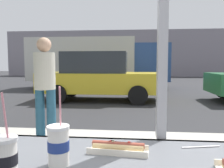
% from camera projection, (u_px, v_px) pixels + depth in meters
% --- Properties ---
extents(ground_plane, '(60.00, 60.00, 0.00)m').
position_uv_depth(ground_plane, '(138.00, 97.00, 9.21)').
color(ground_plane, '#2D2D30').
extents(sidewalk_strip, '(16.00, 2.80, 0.11)m').
position_uv_depth(sidewalk_strip, '(146.00, 168.00, 2.86)').
color(sidewalk_strip, '#B2ADA3').
rests_on(sidewalk_strip, ground).
extents(building_facade_far, '(28.00, 1.20, 4.82)m').
position_uv_depth(building_facade_far, '(136.00, 53.00, 24.60)').
color(building_facade_far, gray).
rests_on(building_facade_far, ground).
extents(soda_cup_left, '(0.09, 0.09, 0.32)m').
position_uv_depth(soda_cup_left, '(58.00, 145.00, 0.91)').
color(soda_cup_left, silver).
rests_on(soda_cup_left, window_counter).
extents(soda_cup_right, '(0.09, 0.09, 0.31)m').
position_uv_depth(soda_cup_right, '(5.00, 158.00, 0.79)').
color(soda_cup_right, silver).
rests_on(soda_cup_right, window_counter).
extents(hotdog_tray_far, '(0.28, 0.12, 0.05)m').
position_uv_depth(hotdog_tray_far, '(118.00, 148.00, 1.04)').
color(hotdog_tray_far, beige).
rests_on(hotdog_tray_far, window_counter).
extents(loose_straw, '(0.19, 0.05, 0.01)m').
position_uv_depth(loose_straw, '(201.00, 147.00, 1.11)').
color(loose_straw, white).
rests_on(loose_straw, window_counter).
extents(parked_car_yellow, '(4.33, 1.91, 1.75)m').
position_uv_depth(parked_car_yellow, '(99.00, 76.00, 8.44)').
color(parked_car_yellow, gold).
rests_on(parked_car_yellow, ground).
extents(box_truck, '(7.29, 2.44, 2.66)m').
position_uv_depth(box_truck, '(98.00, 61.00, 12.42)').
color(box_truck, beige).
rests_on(box_truck, ground).
extents(pedestrian, '(0.32, 0.32, 1.63)m').
position_uv_depth(pedestrian, '(45.00, 83.00, 3.56)').
color(pedestrian, navy).
rests_on(pedestrian, sidewalk_strip).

